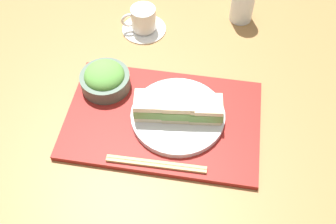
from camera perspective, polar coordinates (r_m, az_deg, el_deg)
ground_plane at (r=101.09cm, az=-2.38°, el=1.70°), size 140.00×100.00×3.00cm
serving_tray at (r=94.75cm, az=-0.73°, el=-1.07°), size 45.97×29.33×1.42cm
sandwich_plate at (r=93.57cm, az=1.43°, el=-0.53°), size 22.28×22.28×1.55cm
sandwich_near at (r=91.12cm, az=-2.57°, el=0.91°), size 7.98×6.91×5.25cm
sandwich_middle at (r=90.84cm, az=1.47°, el=0.72°), size 8.17×7.07×5.22cm
sandwich_far at (r=91.20cm, az=5.51°, el=0.43°), size 8.34×6.99×4.73cm
salad_bowl at (r=99.28cm, az=-9.08°, el=4.81°), size 12.38×12.38×6.62cm
chopsticks_pair at (r=87.13cm, az=-1.73°, el=-7.51°), size 22.23×1.97×0.70cm
coffee_cup at (r=115.01cm, az=-3.60°, el=12.97°), size 12.62×12.62×7.40cm
drinking_glass at (r=118.51cm, az=10.80°, el=15.52°), size 6.66×6.66×12.90cm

